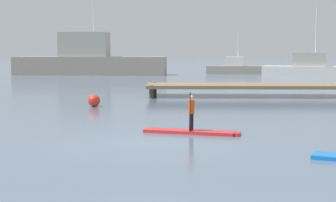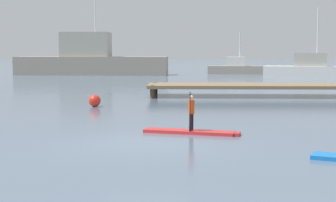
{
  "view_description": "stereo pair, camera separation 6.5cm",
  "coord_description": "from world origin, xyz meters",
  "px_view_note": "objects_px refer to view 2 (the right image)",
  "views": [
    {
      "loc": [
        1.04,
        -15.21,
        2.65
      ],
      "look_at": [
        0.58,
        1.93,
        1.0
      ],
      "focal_mm": 57.96,
      "sensor_mm": 36.0,
      "label": 1
    },
    {
      "loc": [
        1.11,
        -15.21,
        2.65
      ],
      "look_at": [
        0.58,
        1.93,
        1.0
      ],
      "focal_mm": 57.96,
      "sensor_mm": 36.0,
      "label": 2
    }
  ],
  "objects_px": {
    "paddleboard_near": "(191,132)",
    "motor_boat_small_navy": "(236,68)",
    "paddler_child_solo": "(191,111)",
    "fishing_boat_white_large": "(91,60)",
    "mooring_buoy_near": "(95,101)",
    "fishing_boat_green_midground": "(305,69)"
  },
  "relations": [
    {
      "from": "motor_boat_small_navy",
      "to": "mooring_buoy_near",
      "type": "relative_size",
      "value": 10.99
    },
    {
      "from": "mooring_buoy_near",
      "to": "fishing_boat_white_large",
      "type": "bearing_deg",
      "value": 100.15
    },
    {
      "from": "paddleboard_near",
      "to": "paddler_child_solo",
      "type": "height_order",
      "value": "paddler_child_solo"
    },
    {
      "from": "paddler_child_solo",
      "to": "fishing_boat_white_large",
      "type": "height_order",
      "value": "fishing_boat_white_large"
    },
    {
      "from": "fishing_boat_white_large",
      "to": "fishing_boat_green_midground",
      "type": "relative_size",
      "value": 2.15
    },
    {
      "from": "paddleboard_near",
      "to": "fishing_boat_green_midground",
      "type": "distance_m",
      "value": 34.24
    },
    {
      "from": "fishing_boat_white_large",
      "to": "mooring_buoy_near",
      "type": "relative_size",
      "value": 28.06
    },
    {
      "from": "fishing_boat_green_midground",
      "to": "motor_boat_small_navy",
      "type": "xyz_separation_m",
      "value": [
        -5.4,
        8.6,
        -0.22
      ]
    },
    {
      "from": "paddler_child_solo",
      "to": "fishing_boat_green_midground",
      "type": "height_order",
      "value": "fishing_boat_green_midground"
    },
    {
      "from": "paddler_child_solo",
      "to": "mooring_buoy_near",
      "type": "distance_m",
      "value": 8.96
    },
    {
      "from": "mooring_buoy_near",
      "to": "motor_boat_small_navy",
      "type": "bearing_deg",
      "value": 73.93
    },
    {
      "from": "paddleboard_near",
      "to": "motor_boat_small_navy",
      "type": "distance_m",
      "value": 41.47
    },
    {
      "from": "paddler_child_solo",
      "to": "fishing_boat_green_midground",
      "type": "relative_size",
      "value": 0.17
    },
    {
      "from": "fishing_boat_white_large",
      "to": "motor_boat_small_navy",
      "type": "bearing_deg",
      "value": 8.43
    },
    {
      "from": "fishing_boat_green_midground",
      "to": "mooring_buoy_near",
      "type": "height_order",
      "value": "fishing_boat_green_midground"
    },
    {
      "from": "fishing_boat_white_large",
      "to": "motor_boat_small_navy",
      "type": "distance_m",
      "value": 15.35
    },
    {
      "from": "paddleboard_near",
      "to": "fishing_boat_white_large",
      "type": "xyz_separation_m",
      "value": [
        -9.91,
        38.88,
        1.44
      ]
    },
    {
      "from": "fishing_boat_green_midground",
      "to": "paddleboard_near",
      "type": "bearing_deg",
      "value": -108.12
    },
    {
      "from": "fishing_boat_green_midground",
      "to": "motor_boat_small_navy",
      "type": "height_order",
      "value": "fishing_boat_green_midground"
    },
    {
      "from": "paddler_child_solo",
      "to": "paddleboard_near",
      "type": "bearing_deg",
      "value": 64.5
    },
    {
      "from": "fishing_boat_white_large",
      "to": "fishing_boat_green_midground",
      "type": "distance_m",
      "value": 21.53
    },
    {
      "from": "paddleboard_near",
      "to": "motor_boat_small_navy",
      "type": "xyz_separation_m",
      "value": [
        5.25,
        41.13,
        0.59
      ]
    }
  ]
}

